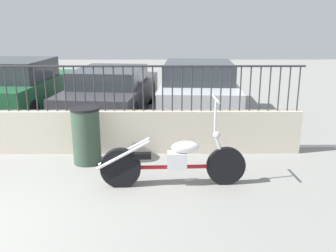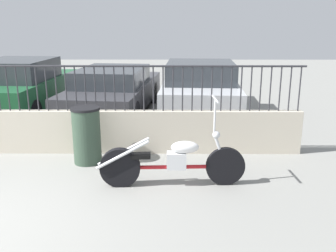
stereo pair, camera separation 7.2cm
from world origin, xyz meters
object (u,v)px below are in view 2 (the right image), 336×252
(car_green, at_px, (22,87))
(car_dark_grey, at_px, (114,90))
(trash_bin, at_px, (87,135))
(car_silver, at_px, (200,87))
(motorcycle_red, at_px, (166,162))

(car_green, xyz_separation_m, car_dark_grey, (2.34, 0.05, -0.09))
(car_green, relative_size, car_dark_grey, 0.87)
(trash_bin, relative_size, car_silver, 0.23)
(motorcycle_red, bearing_deg, car_green, 128.30)
(car_green, height_order, car_dark_grey, car_green)
(car_dark_grey, distance_m, car_silver, 2.19)
(car_silver, bearing_deg, motorcycle_red, 173.07)
(trash_bin, distance_m, car_silver, 4.19)
(car_dark_grey, height_order, car_silver, car_silver)
(trash_bin, bearing_deg, car_green, 124.87)
(car_green, bearing_deg, motorcycle_red, -135.28)
(trash_bin, height_order, car_green, car_green)
(motorcycle_red, relative_size, car_silver, 0.50)
(car_dark_grey, bearing_deg, car_silver, -80.33)
(motorcycle_red, height_order, car_silver, car_silver)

